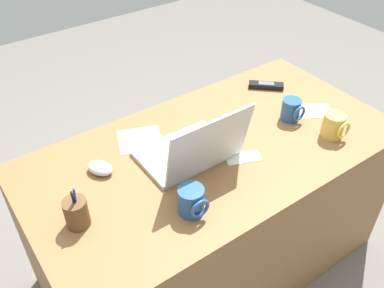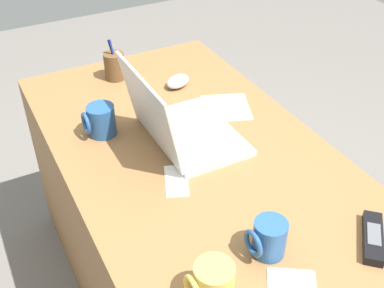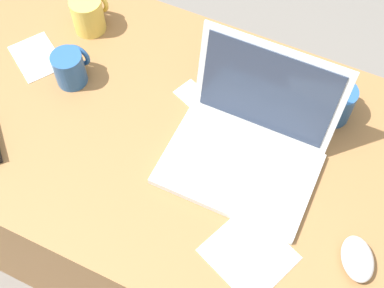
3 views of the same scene
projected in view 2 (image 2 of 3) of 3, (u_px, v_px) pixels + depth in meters
name	position (u px, v px, depth m)	size (l,w,h in m)	color
desk	(201.00, 243.00, 1.62)	(1.46, 0.76, 0.71)	olive
laptop	(180.00, 127.00, 1.45)	(0.34, 0.29, 0.26)	silver
computer_mouse	(178.00, 81.00, 1.74)	(0.07, 0.10, 0.04)	silver
coffee_mug_white	(268.00, 238.00, 1.10)	(0.08, 0.09, 0.09)	#26518C
coffee_mug_tall	(212.00, 284.00, 1.00)	(0.09, 0.10, 0.10)	#E0BC4C
coffee_mug_spare	(100.00, 121.00, 1.48)	(0.09, 0.10, 0.10)	#26518C
cordless_phone	(373.00, 238.00, 1.15)	(0.15, 0.14, 0.03)	black
pen_holder	(114.00, 66.00, 1.77)	(0.07, 0.07, 0.16)	brown
paper_note_near_laptop	(176.00, 181.00, 1.33)	(0.13, 0.06, 0.00)	white
paper_note_right	(226.00, 107.00, 1.63)	(0.17, 0.15, 0.00)	white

